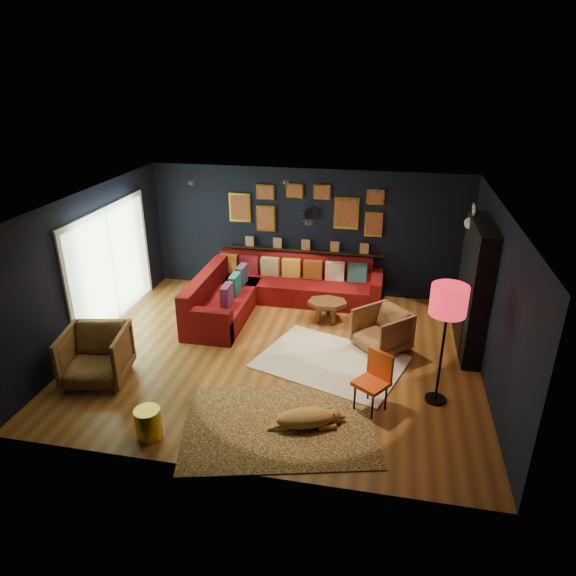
% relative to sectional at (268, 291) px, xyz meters
% --- Properties ---
extents(floor, '(6.50, 6.50, 0.00)m').
position_rel_sectional_xyz_m(floor, '(0.61, -1.81, -0.32)').
color(floor, '#9B632A').
rests_on(floor, ground).
extents(room_walls, '(6.50, 6.50, 6.50)m').
position_rel_sectional_xyz_m(room_walls, '(0.61, -1.81, 1.27)').
color(room_walls, black).
rests_on(room_walls, ground).
extents(sectional, '(3.41, 2.69, 0.86)m').
position_rel_sectional_xyz_m(sectional, '(0.00, 0.00, 0.00)').
color(sectional, '#65070F').
rests_on(sectional, ground).
extents(ledge, '(3.20, 0.12, 0.04)m').
position_rel_sectional_xyz_m(ledge, '(0.61, 0.87, 0.60)').
color(ledge, black).
rests_on(ledge, room_walls).
extents(gallery_wall, '(3.15, 0.04, 1.02)m').
position_rel_sectional_xyz_m(gallery_wall, '(0.60, 0.91, 1.48)').
color(gallery_wall, gold).
rests_on(gallery_wall, room_walls).
extents(sunburst_mirror, '(0.47, 0.16, 0.47)m').
position_rel_sectional_xyz_m(sunburst_mirror, '(0.71, 0.91, 1.38)').
color(sunburst_mirror, silver).
rests_on(sunburst_mirror, room_walls).
extents(fireplace, '(0.31, 1.60, 2.20)m').
position_rel_sectional_xyz_m(fireplace, '(3.71, -0.91, 0.70)').
color(fireplace, black).
rests_on(fireplace, ground).
extents(deer_head, '(0.50, 0.28, 0.45)m').
position_rel_sectional_xyz_m(deer_head, '(3.75, -0.41, 1.73)').
color(deer_head, white).
rests_on(deer_head, fireplace).
extents(sliding_door, '(0.06, 2.80, 2.20)m').
position_rel_sectional_xyz_m(sliding_door, '(-2.60, -1.21, 0.78)').
color(sliding_door, white).
rests_on(sliding_door, ground).
extents(ceiling_spots, '(3.30, 2.50, 0.06)m').
position_rel_sectional_xyz_m(ceiling_spots, '(0.61, -1.01, 2.24)').
color(ceiling_spots, black).
rests_on(ceiling_spots, room_walls).
extents(shag_rug, '(2.64, 2.26, 0.03)m').
position_rel_sectional_xyz_m(shag_rug, '(1.50, -1.89, -0.31)').
color(shag_rug, silver).
rests_on(shag_rug, ground).
extents(leopard_rug, '(2.92, 2.39, 0.01)m').
position_rel_sectional_xyz_m(leopard_rug, '(1.01, -3.60, -0.32)').
color(leopard_rug, tan).
rests_on(leopard_rug, ground).
extents(coffee_table, '(0.80, 0.63, 0.38)m').
position_rel_sectional_xyz_m(coffee_table, '(1.25, -0.41, 0.01)').
color(coffee_table, brown).
rests_on(coffee_table, shag_rug).
extents(pouf, '(0.54, 0.54, 0.36)m').
position_rel_sectional_xyz_m(pouf, '(-0.61, -1.07, -0.11)').
color(pouf, maroon).
rests_on(pouf, shag_rug).
extents(armchair_left, '(1.05, 1.01, 0.93)m').
position_rel_sectional_xyz_m(armchair_left, '(-1.94, -3.08, 0.14)').
color(armchair_left, '#C58148').
rests_on(armchair_left, ground).
extents(armchair_right, '(1.05, 1.05, 0.79)m').
position_rel_sectional_xyz_m(armchair_right, '(2.28, -1.28, 0.07)').
color(armchair_right, '#C58148').
rests_on(armchair_right, ground).
extents(gold_stool, '(0.34, 0.34, 0.42)m').
position_rel_sectional_xyz_m(gold_stool, '(-0.59, -4.16, -0.11)').
color(gold_stool, gold).
rests_on(gold_stool, ground).
extents(orange_chair, '(0.57, 0.57, 0.87)m').
position_rel_sectional_xyz_m(orange_chair, '(2.23, -2.95, 0.19)').
color(orange_chair, black).
rests_on(orange_chair, ground).
extents(floor_lamp, '(0.50, 0.50, 1.81)m').
position_rel_sectional_xyz_m(floor_lamp, '(3.11, -2.61, 1.21)').
color(floor_lamp, black).
rests_on(floor_lamp, ground).
extents(dog, '(1.19, 0.84, 0.34)m').
position_rel_sectional_xyz_m(dog, '(1.36, -3.56, -0.14)').
color(dog, '#A46F3F').
rests_on(dog, leopard_rug).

